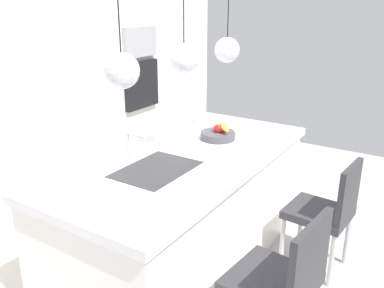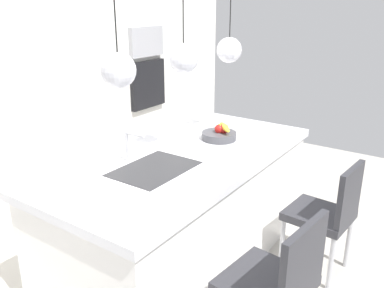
{
  "view_description": "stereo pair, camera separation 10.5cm",
  "coord_description": "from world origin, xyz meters",
  "px_view_note": "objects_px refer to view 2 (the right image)",
  "views": [
    {
      "loc": [
        -2.29,
        -1.53,
        1.94
      ],
      "look_at": [
        0.1,
        0.0,
        0.95
      ],
      "focal_mm": 37.93,
      "sensor_mm": 36.0,
      "label": 1
    },
    {
      "loc": [
        -2.23,
        -1.62,
        1.94
      ],
      "look_at": [
        0.1,
        0.0,
        0.95
      ],
      "focal_mm": 37.93,
      "sensor_mm": 36.0,
      "label": 2
    }
  ],
  "objects_px": {
    "fruit_bowl": "(220,134)",
    "chair_near": "(277,280)",
    "oven": "(147,84)",
    "chair_middle": "(328,212)",
    "microwave": "(146,42)"
  },
  "relations": [
    {
      "from": "fruit_bowl",
      "to": "chair_near",
      "type": "xyz_separation_m",
      "value": [
        -0.87,
        -0.91,
        -0.45
      ]
    },
    {
      "from": "fruit_bowl",
      "to": "oven",
      "type": "distance_m",
      "value": 1.9
    },
    {
      "from": "chair_near",
      "to": "chair_middle",
      "type": "bearing_deg",
      "value": 0.31
    },
    {
      "from": "fruit_bowl",
      "to": "chair_middle",
      "type": "bearing_deg",
      "value": -87.47
    },
    {
      "from": "chair_near",
      "to": "fruit_bowl",
      "type": "bearing_deg",
      "value": 46.15
    },
    {
      "from": "fruit_bowl",
      "to": "chair_middle",
      "type": "height_order",
      "value": "fruit_bowl"
    },
    {
      "from": "fruit_bowl",
      "to": "chair_near",
      "type": "height_order",
      "value": "fruit_bowl"
    },
    {
      "from": "fruit_bowl",
      "to": "chair_near",
      "type": "distance_m",
      "value": 1.34
    },
    {
      "from": "fruit_bowl",
      "to": "chair_near",
      "type": "relative_size",
      "value": 0.31
    },
    {
      "from": "oven",
      "to": "microwave",
      "type": "bearing_deg",
      "value": 0.0
    },
    {
      "from": "fruit_bowl",
      "to": "microwave",
      "type": "distance_m",
      "value": 1.98
    },
    {
      "from": "microwave",
      "to": "chair_near",
      "type": "height_order",
      "value": "microwave"
    },
    {
      "from": "chair_near",
      "to": "microwave",
      "type": "bearing_deg",
      "value": 53.59
    },
    {
      "from": "oven",
      "to": "chair_near",
      "type": "bearing_deg",
      "value": -126.41
    },
    {
      "from": "fruit_bowl",
      "to": "oven",
      "type": "height_order",
      "value": "oven"
    }
  ]
}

